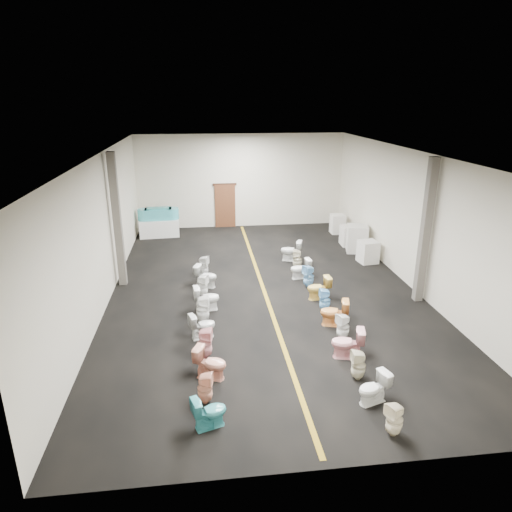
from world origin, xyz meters
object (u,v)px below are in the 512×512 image
object	(u,v)px
appliance_crate_d	(338,224)
toilet_left_7	(202,286)
toilet_left_5	(203,309)
toilet_right_9	(301,269)
toilet_left_4	(202,325)
toilet_left_8	(206,276)
toilet_left_6	(207,298)
toilet_left_1	(205,388)
appliance_crate_b	(357,239)
toilet_left_0	(209,412)
toilet_right_6	(325,300)
display_table	(159,228)
toilet_right_11	(291,251)
toilet_right_8	(309,276)
toilet_right_2	(358,365)
appliance_crate_a	(368,252)
appliance_crate_c	(350,236)
toilet_left_3	(205,343)
toilet_right_5	(334,313)
toilet_right_4	(343,327)
toilet_right_10	(297,259)
toilet_right_0	(394,419)
toilet_left_9	(203,266)
bathtub	(158,213)
toilet_left_2	(211,363)
toilet_right_3	(347,343)

from	to	relation	value
appliance_crate_d	toilet_left_7	xyz separation A→B (m)	(-6.43, -6.60, -0.07)
toilet_left_5	toilet_right_9	distance (m)	4.56
toilet_left_4	toilet_left_8	bearing A→B (deg)	-20.36
toilet_left_6	toilet_left_8	distance (m)	1.80
toilet_left_1	toilet_left_4	world-z (taller)	toilet_left_4
appliance_crate_b	toilet_left_0	distance (m)	11.90
toilet_left_7	toilet_right_6	world-z (taller)	toilet_left_7
display_table	toilet_right_11	xyz separation A→B (m)	(5.41, -4.10, 0.02)
toilet_left_0	toilet_right_11	distance (m)	9.88
toilet_right_8	toilet_right_11	world-z (taller)	toilet_right_11
toilet_right_6	toilet_left_4	bearing A→B (deg)	-70.82
appliance_crate_b	toilet_left_1	distance (m)	11.31
toilet_right_2	toilet_right_6	world-z (taller)	toilet_right_2
appliance_crate_a	toilet_right_9	bearing A→B (deg)	-155.79
appliance_crate_c	toilet_left_3	xyz separation A→B (m)	(-6.42, -8.41, -0.03)
display_table	toilet_right_5	bearing A→B (deg)	-59.84
toilet_right_9	toilet_right_4	bearing A→B (deg)	-2.65
appliance_crate_d	toilet_left_3	size ratio (longest dim) A/B	1.12
toilet_left_1	toilet_right_10	size ratio (longest dim) A/B	0.93
appliance_crate_a	toilet_left_5	size ratio (longest dim) A/B	1.07
toilet_left_5	toilet_right_10	size ratio (longest dim) A/B	1.07
toilet_right_11	toilet_left_5	bearing A→B (deg)	-16.69
toilet_left_0	toilet_right_4	bearing A→B (deg)	-68.24
appliance_crate_c	toilet_left_8	size ratio (longest dim) A/B	1.11
toilet_right_2	toilet_right_5	xyz separation A→B (m)	(0.19, 2.60, 0.03)
appliance_crate_b	toilet_right_4	world-z (taller)	appliance_crate_b
display_table	toilet_left_4	distance (m)	9.98
toilet_right_10	toilet_right_0	bearing A→B (deg)	12.80
toilet_left_3	toilet_right_11	world-z (taller)	toilet_right_11
toilet_right_8	toilet_right_9	distance (m)	0.83
toilet_left_0	toilet_right_11	size ratio (longest dim) A/B	0.83
toilet_left_3	toilet_left_6	world-z (taller)	toilet_left_3
toilet_right_6	appliance_crate_c	bearing A→B (deg)	157.20
toilet_right_5	toilet_left_9	bearing A→B (deg)	-125.16
toilet_left_0	toilet_right_8	size ratio (longest dim) A/B	0.88
toilet_right_8	toilet_left_4	bearing A→B (deg)	-72.71
appliance_crate_b	toilet_left_8	size ratio (longest dim) A/B	1.46
toilet_right_11	display_table	bearing A→B (deg)	-107.70
appliance_crate_c	bathtub	bearing A→B (deg)	163.85
appliance_crate_d	toilet_right_5	size ratio (longest dim) A/B	1.13
appliance_crate_d	toilet_left_4	size ratio (longest dim) A/B	1.25
appliance_crate_c	appliance_crate_d	xyz separation A→B (m)	(0.00, 1.87, 0.02)
toilet_left_0	toilet_right_8	bearing A→B (deg)	-46.24
toilet_left_1	toilet_right_10	world-z (taller)	toilet_right_10
toilet_left_7	toilet_right_9	bearing A→B (deg)	-46.63
appliance_crate_c	toilet_left_2	distance (m)	11.22
toilet_right_3	toilet_right_5	distance (m)	1.70
bathtub	toilet_right_9	size ratio (longest dim) A/B	2.56
toilet_left_6	appliance_crate_b	bearing A→B (deg)	-59.51
toilet_left_2	toilet_right_3	distance (m)	3.39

